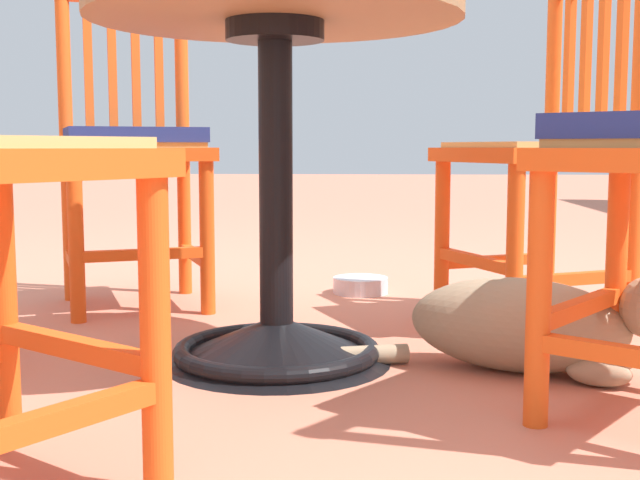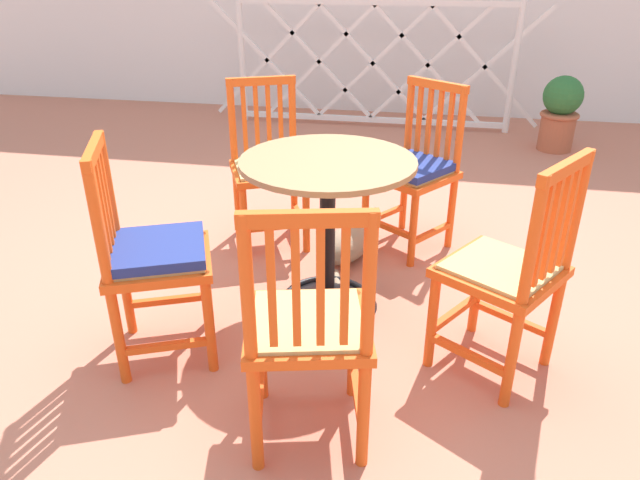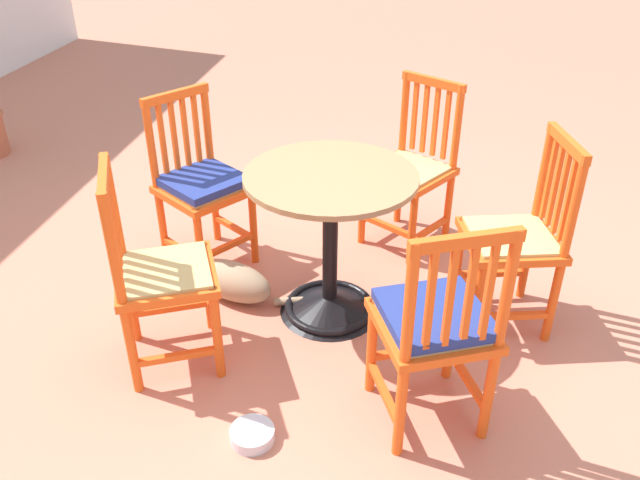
{
  "view_description": "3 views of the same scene",
  "coord_description": "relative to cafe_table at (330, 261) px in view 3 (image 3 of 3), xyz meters",
  "views": [
    {
      "loc": [
        1.85,
        0.22,
        0.45
      ],
      "look_at": [
        0.01,
        0.11,
        0.24
      ],
      "focal_mm": 46.71,
      "sensor_mm": 36.0,
      "label": 1
    },
    {
      "loc": [
        0.55,
        -2.3,
        1.52
      ],
      "look_at": [
        0.14,
        -0.12,
        0.41
      ],
      "focal_mm": 32.63,
      "sensor_mm": 36.0,
      "label": 2
    },
    {
      "loc": [
        -2.34,
        -0.34,
        1.9
      ],
      "look_at": [
        0.19,
        0.08,
        0.36
      ],
      "focal_mm": 36.22,
      "sensor_mm": 36.0,
      "label": 3
    }
  ],
  "objects": [
    {
      "name": "orange_chair_tucked_in",
      "position": [
        0.35,
        0.72,
        0.16
      ],
      "size": [
        0.56,
        0.56,
        0.91
      ],
      "color": "#EA5619",
      "rests_on": "ground_plane"
    },
    {
      "name": "ground_plane",
      "position": [
        -0.14,
        -0.02,
        -0.28
      ],
      "size": [
        24.0,
        24.0,
        0.0
      ],
      "primitive_type": "plane",
      "color": "#C6755B"
    },
    {
      "name": "orange_chair_facing_out",
      "position": [
        0.74,
        -0.33,
        0.15
      ],
      "size": [
        0.55,
        0.55,
        0.91
      ],
      "color": "#EA5619",
      "rests_on": "ground_plane"
    },
    {
      "name": "orange_chair_near_fence",
      "position": [
        0.08,
        -0.83,
        0.15
      ],
      "size": [
        0.48,
        0.48,
        0.91
      ],
      "color": "#EA5619",
      "rests_on": "ground_plane"
    },
    {
      "name": "orange_chair_at_corner",
      "position": [
        -0.61,
        -0.47,
        0.16
      ],
      "size": [
        0.52,
        0.52,
        0.91
      ],
      "color": "#EA5619",
      "rests_on": "ground_plane"
    },
    {
      "name": "pet_water_bowl",
      "position": [
        -0.84,
        0.17,
        -0.26
      ],
      "size": [
        0.17,
        0.17,
        0.05
      ],
      "primitive_type": "cylinder",
      "color": "silver",
      "rests_on": "ground_plane"
    },
    {
      "name": "cafe_table",
      "position": [
        0.0,
        0.0,
        0.0
      ],
      "size": [
        0.76,
        0.76,
        0.73
      ],
      "color": "black",
      "rests_on": "ground_plane"
    },
    {
      "name": "orange_chair_by_planter",
      "position": [
        -0.45,
        0.64,
        0.15
      ],
      "size": [
        0.53,
        0.53,
        0.91
      ],
      "color": "#EA5619",
      "rests_on": "ground_plane"
    },
    {
      "name": "tabby_cat",
      "position": [
        0.05,
        0.53,
        -0.19
      ],
      "size": [
        0.34,
        0.74,
        0.23
      ],
      "color": "#9E896B",
      "rests_on": "ground_plane"
    }
  ]
}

